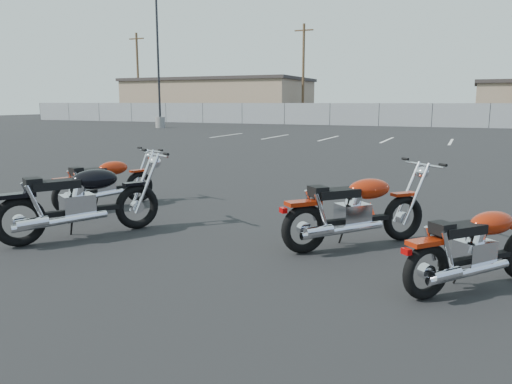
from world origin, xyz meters
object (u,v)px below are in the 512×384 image
at_px(motorcycle_third_red, 356,210).
at_px(motorcycle_front_red, 105,182).
at_px(motorcycle_second_black, 81,200).
at_px(motorcycle_rear_red, 478,247).

bearing_deg(motorcycle_third_red, motorcycle_front_red, 171.71).
height_order(motorcycle_front_red, motorcycle_third_red, motorcycle_third_red).
height_order(motorcycle_second_black, motorcycle_rear_red, motorcycle_second_black).
height_order(motorcycle_front_red, motorcycle_second_black, motorcycle_second_black).
bearing_deg(motorcycle_third_red, motorcycle_rear_red, -34.61).
xyz_separation_m(motorcycle_second_black, motorcycle_third_red, (3.64, 1.05, -0.03)).
relative_size(motorcycle_front_red, motorcycle_second_black, 0.91).
xyz_separation_m(motorcycle_second_black, motorcycle_rear_red, (5.09, 0.05, -0.09)).
distance_m(motorcycle_front_red, motorcycle_second_black, 2.02).
bearing_deg(motorcycle_rear_red, motorcycle_front_red, 164.62).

